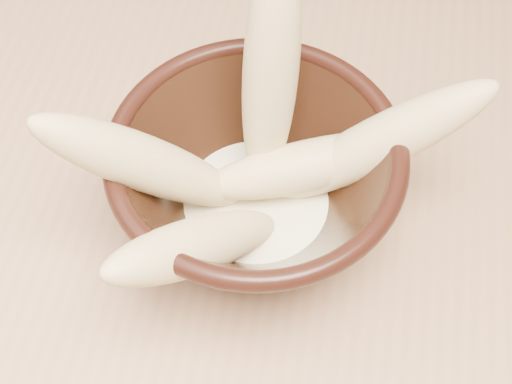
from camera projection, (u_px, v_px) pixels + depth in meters
The scene contains 8 objects.
table at pixel (247, 227), 0.57m from camera, with size 1.20×0.80×0.75m.
bowl at pixel (256, 185), 0.44m from camera, with size 0.18×0.18×0.10m.
milk_puddle at pixel (256, 205), 0.46m from camera, with size 0.10×0.10×0.01m, color #F1EBC2.
banana_upright at pixel (271, 72), 0.40m from camera, with size 0.03×0.03×0.17m, color #D7BA7F.
banana_left at pixel (146, 164), 0.40m from camera, with size 0.03×0.03×0.15m, color #D7BA7F.
banana_right at pixel (380, 143), 0.42m from camera, with size 0.03×0.03×0.15m, color #D7BA7F.
banana_across at pixel (309, 165), 0.44m from camera, with size 0.03×0.03×0.14m, color #D7BA7F.
banana_front at pixel (197, 246), 0.39m from camera, with size 0.03×0.03×0.13m, color #D7BA7F.
Camera 1 is at (0.06, -0.28, 1.17)m, focal length 50.00 mm.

